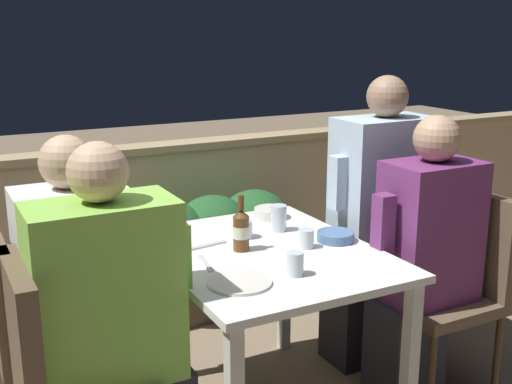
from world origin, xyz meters
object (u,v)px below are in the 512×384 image
Objects in this scene: chair_left_far at (31,327)px; chair_right_far at (407,245)px; person_blue_shirt at (376,222)px; person_white_polo at (86,296)px; chair_left_near at (57,367)px; person_green_blouse at (118,329)px; chair_right_near at (456,273)px; person_purple_stripe at (422,262)px; beer_bottle at (241,230)px.

chair_right_far is (1.78, 0.05, 0.00)m from chair_left_far.
person_white_polo is at bearing -177.81° from person_blue_shirt.
chair_left_near is 0.65× the size of person_blue_shirt.
person_green_blouse reaches higher than chair_left_far.
person_green_blouse is 0.33m from person_white_polo.
person_purple_stripe reaches higher than chair_right_near.
person_green_blouse is 0.41m from chair_left_far.
chair_left_far is 0.73× the size of person_white_polo.
chair_left_near is at bearing -167.59° from chair_right_far.
chair_left_near is 0.73× the size of person_white_polo.
person_white_polo is (0.20, -0.00, 0.08)m from chair_left_far.
chair_right_near is 0.39m from chair_right_far.
chair_left_far is 1.76m from chair_right_near.
person_green_blouse is at bearing -0.00° from chair_left_near.
person_green_blouse is 1.39× the size of chair_left_far.
chair_left_far is at bearing -178.09° from person_blue_shirt.
chair_left_near is 0.33m from chair_left_far.
person_white_polo is 0.98× the size of person_purple_stripe.
chair_right_near is at bearing -0.03° from person_green_blouse.
person_blue_shirt reaches higher than chair_right_near.
chair_right_near is (1.50, -0.00, -0.08)m from person_green_blouse.
person_white_polo reaches higher than chair_left_near.
chair_left_far is 0.22m from person_white_polo.
person_green_blouse is at bearing -85.48° from person_white_polo.
person_purple_stripe is at bearing -123.46° from chair_right_far.
person_blue_shirt reaches higher than person_green_blouse.
chair_left_far is 1.59m from person_blue_shirt.
person_blue_shirt reaches higher than chair_left_near.
person_white_polo is 1.36× the size of chair_right_near.
chair_left_near is 1.61m from person_blue_shirt.
person_green_blouse reaches higher than person_white_polo.
person_purple_stripe is 0.40m from person_blue_shirt.
chair_left_near is 1.00× the size of chair_right_far.
chair_left_far is 1.78m from chair_right_far.
chair_left_far is 4.02× the size of beer_bottle.
person_blue_shirt reaches higher than person_white_polo.
chair_right_far is 1.03m from beer_bottle.
chair_left_near is 1.50m from person_purple_stripe.
person_purple_stripe is (1.52, -0.33, 0.09)m from chair_left_far.
beer_bottle reaches higher than chair_left_far.
person_purple_stripe is 1.39× the size of chair_right_far.
person_white_polo is 0.89× the size of person_blue_shirt.
person_white_polo is at bearing 170.25° from beer_bottle.
chair_left_near is at bearing -85.30° from chair_left_far.
chair_right_near is (1.72, -0.33, 0.00)m from chair_left_far.
beer_bottle is (-0.98, -0.15, 0.27)m from chair_right_far.
beer_bottle is (0.59, -0.10, 0.20)m from person_white_polo.
person_purple_stripe is at bearing -0.03° from chair_left_near.
chair_left_far and chair_right_near have the same top height.
chair_right_far is (1.75, 0.39, 0.00)m from chair_left_near.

